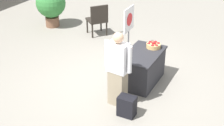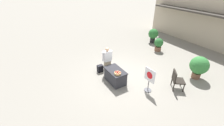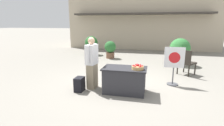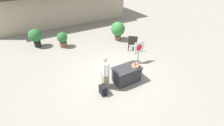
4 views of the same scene
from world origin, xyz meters
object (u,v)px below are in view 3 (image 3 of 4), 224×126
Objects in this scene: backpack at (80,84)px; patio_chair at (186,61)px; display_table at (125,80)px; poster_board at (174,64)px; potted_plant_near_right at (91,44)px; potted_plant_far_right at (110,49)px; potted_plant_far_left at (180,49)px; apple_basket at (138,67)px; person_visitor at (92,63)px.

backpack is 4.19m from patio_chair.
display_table reaches higher than backpack.
poster_board is 1.05× the size of potted_plant_near_right.
backpack is 0.42× the size of potted_plant_far_right.
potted_plant_far_left reaches higher than poster_board.
apple_basket is 0.28× the size of potted_plant_near_right.
poster_board is at bearing 25.98° from person_visitor.
potted_plant_far_right is at bearing 167.16° from potted_plant_far_left.
display_table is 1.13m from person_visitor.
apple_basket is 2.91m from patio_chair.
potted_plant_far_right is (-2.01, 4.98, -0.25)m from apple_basket.
apple_basket is (0.38, -0.11, 0.43)m from display_table.
apple_basket is at bearing -15.94° from display_table.
potted_plant_far_left is (3.65, -0.83, 0.21)m from potted_plant_far_right.
patio_chair is 4.47m from potted_plant_far_right.
apple_basket is 4.46m from potted_plant_far_left.
potted_plant_far_right is (-0.60, 4.75, -0.24)m from person_visitor.
potted_plant_far_right is at bearing 103.63° from person_visitor.
backpack is 0.36× the size of potted_plant_near_right.
display_table is at bearing -71.42° from potted_plant_far_right.
potted_plant_far_left reaches higher than display_table.
potted_plant_near_right reaches higher than apple_basket.
patio_chair reaches higher than potted_plant_far_right.
poster_board is at bearing -46.27° from potted_plant_near_right.
person_visitor is (-1.04, 0.12, 0.43)m from display_table.
display_table is 1.00× the size of poster_board.
potted_plant_far_left is (3.05, 3.92, -0.04)m from person_visitor.
poster_board is 0.97× the size of potted_plant_far_left.
poster_board is at bearing -51.52° from potted_plant_far_right.
patio_chair is at bearing -89.98° from potted_plant_far_left.
patio_chair reaches higher than display_table.
apple_basket is at bearing -175.04° from patio_chair.
poster_board is 3.10m from potted_plant_far_left.
potted_plant_far_right reaches higher than apple_basket.
patio_chair is at bearing 55.69° from apple_basket.
patio_chair is at bearing 41.91° from person_visitor.
person_visitor is 1.60× the size of potted_plant_far_right.
potted_plant_near_right is 1.71m from potted_plant_far_right.
patio_chair is (1.64, 2.40, -0.25)m from apple_basket.
person_visitor is 1.27× the size of poster_board.
potted_plant_far_right reaches higher than backpack.
patio_chair is 1.00× the size of potted_plant_far_right.
poster_board reaches higher than backpack.
backpack is 3.06m from poster_board.
backpack is 0.42× the size of patio_chair.
patio_chair is at bearing -35.26° from potted_plant_far_right.
potted_plant_far_left is (-0.00, 1.75, 0.21)m from patio_chair.
person_visitor reaches higher than potted_plant_near_right.
poster_board is 4.95m from potted_plant_far_right.
person_visitor reaches higher than poster_board.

